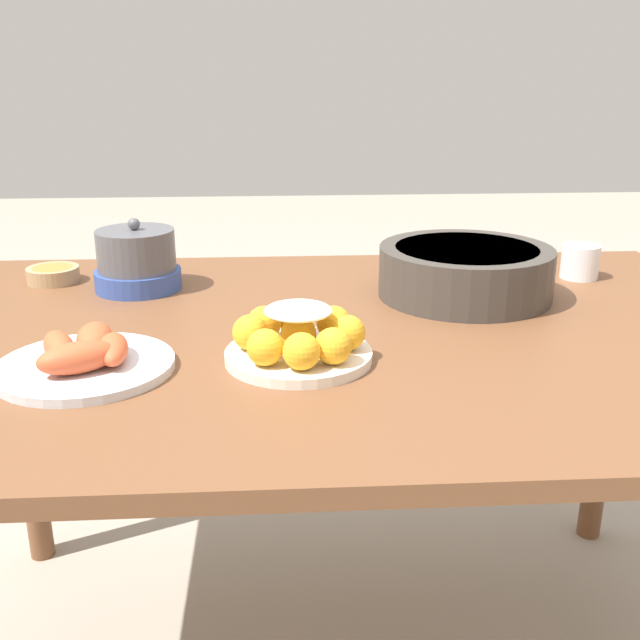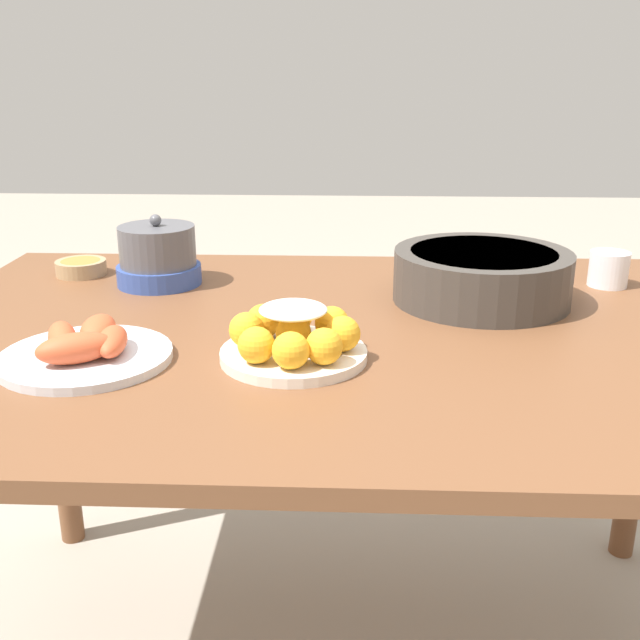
{
  "view_description": "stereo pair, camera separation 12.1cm",
  "coord_description": "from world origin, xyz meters",
  "px_view_note": "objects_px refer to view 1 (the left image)",
  "views": [
    {
      "loc": [
        -0.11,
        -1.22,
        1.21
      ],
      "look_at": [
        -0.04,
        -0.07,
        0.81
      ],
      "focal_mm": 42.0,
      "sensor_mm": 36.0,
      "label": 1
    },
    {
      "loc": [
        0.01,
        -1.22,
        1.21
      ],
      "look_at": [
        -0.04,
        -0.07,
        0.81
      ],
      "focal_mm": 42.0,
      "sensor_mm": 36.0,
      "label": 2
    }
  ],
  "objects_px": {
    "dining_table": "(339,374)",
    "cup_far": "(580,262)",
    "warming_pot": "(137,261)",
    "seafood_platter": "(85,358)",
    "cake_plate": "(299,339)",
    "sauce_bowl": "(53,274)",
    "serving_bowl": "(465,270)"
  },
  "relations": [
    {
      "from": "sauce_bowl",
      "to": "warming_pot",
      "type": "xyz_separation_m",
      "value": [
        0.19,
        -0.06,
        0.04
      ]
    },
    {
      "from": "seafood_platter",
      "to": "cup_far",
      "type": "height_order",
      "value": "cup_far"
    },
    {
      "from": "cake_plate",
      "to": "cup_far",
      "type": "xyz_separation_m",
      "value": [
        0.61,
        0.43,
        0.0
      ]
    },
    {
      "from": "serving_bowl",
      "to": "sauce_bowl",
      "type": "relative_size",
      "value": 3.14
    },
    {
      "from": "serving_bowl",
      "to": "cup_far",
      "type": "relative_size",
      "value": 4.26
    },
    {
      "from": "dining_table",
      "to": "cup_far",
      "type": "distance_m",
      "value": 0.62
    },
    {
      "from": "cake_plate",
      "to": "sauce_bowl",
      "type": "height_order",
      "value": "cake_plate"
    },
    {
      "from": "dining_table",
      "to": "seafood_platter",
      "type": "bearing_deg",
      "value": -157.16
    },
    {
      "from": "cake_plate",
      "to": "seafood_platter",
      "type": "bearing_deg",
      "value": -176.37
    },
    {
      "from": "seafood_platter",
      "to": "cup_far",
      "type": "distance_m",
      "value": 1.04
    },
    {
      "from": "cup_far",
      "to": "warming_pot",
      "type": "xyz_separation_m",
      "value": [
        -0.92,
        -0.03,
        0.02
      ]
    },
    {
      "from": "seafood_platter",
      "to": "cup_far",
      "type": "xyz_separation_m",
      "value": [
        0.93,
        0.45,
        0.02
      ]
    },
    {
      "from": "sauce_bowl",
      "to": "seafood_platter",
      "type": "xyz_separation_m",
      "value": [
        0.18,
        -0.49,
        0.0
      ]
    },
    {
      "from": "cake_plate",
      "to": "serving_bowl",
      "type": "relative_size",
      "value": 0.68
    },
    {
      "from": "dining_table",
      "to": "warming_pot",
      "type": "relative_size",
      "value": 8.95
    },
    {
      "from": "dining_table",
      "to": "cake_plate",
      "type": "relative_size",
      "value": 6.8
    },
    {
      "from": "cup_far",
      "to": "warming_pot",
      "type": "height_order",
      "value": "warming_pot"
    },
    {
      "from": "seafood_platter",
      "to": "warming_pot",
      "type": "xyz_separation_m",
      "value": [
        0.01,
        0.43,
        0.04
      ]
    },
    {
      "from": "seafood_platter",
      "to": "warming_pot",
      "type": "relative_size",
      "value": 1.52
    },
    {
      "from": "sauce_bowl",
      "to": "seafood_platter",
      "type": "height_order",
      "value": "seafood_platter"
    },
    {
      "from": "cup_far",
      "to": "warming_pot",
      "type": "distance_m",
      "value": 0.92
    },
    {
      "from": "serving_bowl",
      "to": "sauce_bowl",
      "type": "xyz_separation_m",
      "value": [
        -0.83,
        0.15,
        -0.04
      ]
    },
    {
      "from": "serving_bowl",
      "to": "warming_pot",
      "type": "bearing_deg",
      "value": 172.07
    },
    {
      "from": "sauce_bowl",
      "to": "seafood_platter",
      "type": "relative_size",
      "value": 0.41
    },
    {
      "from": "dining_table",
      "to": "serving_bowl",
      "type": "bearing_deg",
      "value": 33.21
    },
    {
      "from": "sauce_bowl",
      "to": "dining_table",
      "type": "bearing_deg",
      "value": -29.54
    },
    {
      "from": "warming_pot",
      "to": "dining_table",
      "type": "bearing_deg",
      "value": -34.13
    },
    {
      "from": "cup_far",
      "to": "dining_table",
      "type": "bearing_deg",
      "value": -151.98
    },
    {
      "from": "sauce_bowl",
      "to": "cup_far",
      "type": "distance_m",
      "value": 1.11
    },
    {
      "from": "dining_table",
      "to": "cup_far",
      "type": "bearing_deg",
      "value": 28.02
    },
    {
      "from": "warming_pot",
      "to": "seafood_platter",
      "type": "bearing_deg",
      "value": -91.03
    },
    {
      "from": "dining_table",
      "to": "sauce_bowl",
      "type": "distance_m",
      "value": 0.67
    }
  ]
}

